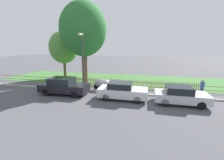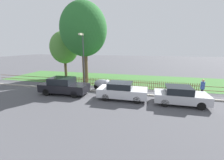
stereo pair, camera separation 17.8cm
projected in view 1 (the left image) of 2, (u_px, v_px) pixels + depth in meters
ground_plane at (117, 94)px, 13.98m from camera, size 120.00×120.00×0.00m
kerb_stone at (117, 93)px, 14.06m from camera, size 32.65×0.20×0.12m
grass_strip at (126, 80)px, 19.72m from camera, size 32.65×7.65×0.01m
park_fence at (121, 83)px, 16.01m from camera, size 32.65×0.05×0.89m
parked_car_silver_hatchback at (64, 86)px, 13.68m from camera, size 4.40×1.91×1.54m
parked_car_black_saloon at (122, 91)px, 12.42m from camera, size 4.02×1.82×1.42m
parked_car_navy_estate at (180, 95)px, 11.36m from camera, size 3.85×1.89×1.39m
covered_motorcycle at (103, 84)px, 14.98m from camera, size 2.01×0.83×1.10m
tree_nearest_kerb at (63, 47)px, 20.30m from camera, size 3.78×3.78×6.37m
tree_behind_motorcycle at (83, 30)px, 17.12m from camera, size 5.35×5.35×9.29m
pedestrian_near_fence at (202, 87)px, 12.65m from camera, size 0.45×0.45×1.64m
street_lamp at (83, 55)px, 14.71m from camera, size 0.20×0.79×5.52m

